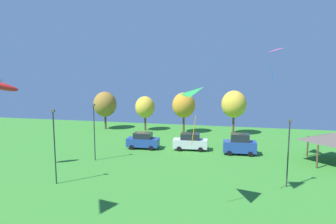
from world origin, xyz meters
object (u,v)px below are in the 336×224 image
light_post_3 (54,143)px  treeline_tree_1 (145,107)px  kite_flying_4 (0,86)px  treeline_tree_0 (105,104)px  parked_car_second_from_left (190,142)px  treeline_tree_2 (184,105)px  treeline_tree_3 (234,104)px  park_pavilion (336,137)px  light_post_2 (94,129)px  light_post_1 (288,149)px  kite_flying_2 (203,99)px  kite_flying_6 (267,60)px  parked_car_third_from_left (240,144)px  parked_car_leftmost (143,141)px

light_post_3 → treeline_tree_1: 26.78m
kite_flying_4 → treeline_tree_0: kite_flying_4 is taller
parked_car_second_from_left → treeline_tree_1: 15.79m
treeline_tree_2 → treeline_tree_3: 8.38m
park_pavilion → light_post_2: 27.70m
light_post_2 → treeline_tree_3: treeline_tree_3 is taller
treeline_tree_0 → treeline_tree_1: 7.51m
treeline_tree_1 → treeline_tree_0: bearing=-176.7°
light_post_1 → treeline_tree_3: 23.31m
kite_flying_2 → treeline_tree_3: kite_flying_2 is taller
light_post_1 → light_post_2: bearing=169.9°
kite_flying_4 → parked_car_second_from_left: size_ratio=0.68×
kite_flying_6 → treeline_tree_2: size_ratio=0.42×
kite_flying_6 → light_post_3: bearing=-150.4°
kite_flying_2 → treeline_tree_1: (-13.56, 29.52, -4.27)m
park_pavilion → parked_car_third_from_left: bearing=172.0°
light_post_2 → treeline_tree_0: 19.99m
parked_car_third_from_left → treeline_tree_1: (-16.41, 12.58, 2.90)m
parked_car_leftmost → light_post_3: light_post_3 is taller
light_post_2 → treeline_tree_0: treeline_tree_0 is taller
kite_flying_2 → parked_car_third_from_left: size_ratio=0.89×
parked_car_third_from_left → park_pavilion: 10.80m
light_post_1 → treeline_tree_0: bearing=141.4°
parked_car_leftmost → treeline_tree_3: size_ratio=0.60×
parked_car_leftmost → park_pavilion: size_ratio=0.72×
kite_flying_4 → parked_car_leftmost: (11.33, 12.09, -7.86)m
parked_car_third_from_left → treeline_tree_3: (-0.95, 12.50, 3.79)m
kite_flying_2 → treeline_tree_2: size_ratio=0.54×
parked_car_leftmost → parked_car_second_from_left: 6.46m
park_pavilion → treeline_tree_0: bearing=158.4°
light_post_3 → parked_car_second_from_left: bearing=55.2°
parked_car_second_from_left → treeline_tree_2: bearing=99.9°
parked_car_leftmost → light_post_1: 19.98m
treeline_tree_0 → treeline_tree_2: 14.60m
kite_flying_2 → light_post_1: 10.88m
light_post_1 → kite_flying_2: bearing=-135.9°
light_post_2 → light_post_3: bearing=-90.8°
light_post_1 → light_post_3: (-20.91, -4.00, 0.40)m
kite_flying_2 → parked_car_leftmost: size_ratio=0.84×
park_pavilion → treeline_tree_2: (-19.85, 13.42, 1.69)m
kite_flying_2 → parked_car_second_from_left: bearing=101.4°
light_post_3 → treeline_tree_2: 27.20m
kite_flying_6 → parked_car_second_from_left: (-9.01, 3.91, -10.55)m
parked_car_second_from_left → treeline_tree_2: (-2.88, 11.21, 3.65)m
treeline_tree_2 → treeline_tree_1: bearing=174.8°
treeline_tree_1 → kite_flying_6: bearing=-39.7°
parked_car_third_from_left → light_post_2: 18.08m
parked_car_leftmost → parked_car_second_from_left: bearing=2.5°
kite_flying_2 → light_post_3: 14.93m
treeline_tree_1 → treeline_tree_3: size_ratio=0.83×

